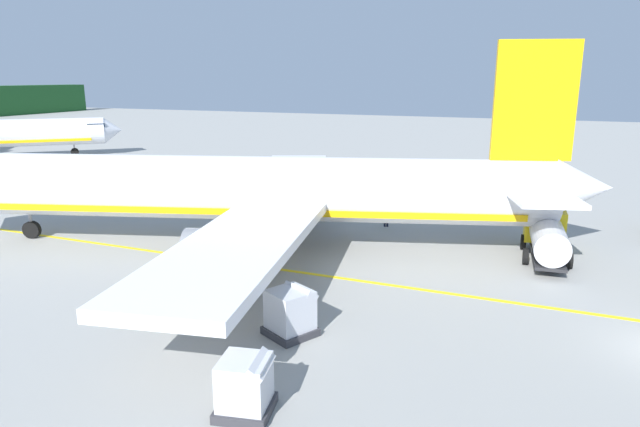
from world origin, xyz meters
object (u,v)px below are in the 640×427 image
service_truck_baggage (547,236)px  cargo_container_mid (246,386)px  airliner_foreground (252,190)px  cargo_container_near (291,313)px  crew_loader_left (386,212)px  crew_marshaller (238,279)px

service_truck_baggage → cargo_container_mid: service_truck_baggage is taller
airliner_foreground → service_truck_baggage: size_ratio=6.43×
cargo_container_near → service_truck_baggage: bearing=-34.4°
airliner_foreground → cargo_container_near: bearing=-144.3°
crew_loader_left → cargo_container_mid: bearing=-175.5°
service_truck_baggage → cargo_container_near: (-13.60, 9.31, -0.46)m
crew_marshaller → crew_loader_left: (14.83, -2.92, 0.00)m
crew_marshaller → crew_loader_left: 15.11m
cargo_container_near → cargo_container_mid: (-5.24, -0.95, -0.05)m
cargo_container_mid → crew_loader_left: bearing=4.5°
service_truck_baggage → airliner_foreground: bearing=101.9°
airliner_foreground → crew_loader_left: (7.01, -6.44, -2.40)m
crew_loader_left → service_truck_baggage: bearing=-109.1°
airliner_foreground → cargo_container_near: airliner_foreground is taller
cargo_container_mid → crew_marshaller: bearing=31.9°
service_truck_baggage → cargo_container_mid: 20.62m
service_truck_baggage → crew_marshaller: size_ratio=3.77×
crew_marshaller → service_truck_baggage: bearing=-49.1°
crew_loader_left → crew_marshaller: bearing=168.9°
cargo_container_mid → crew_marshaller: cargo_container_mid is taller
airliner_foreground → service_truck_baggage: 17.05m
cargo_container_near → cargo_container_mid: cargo_container_near is taller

